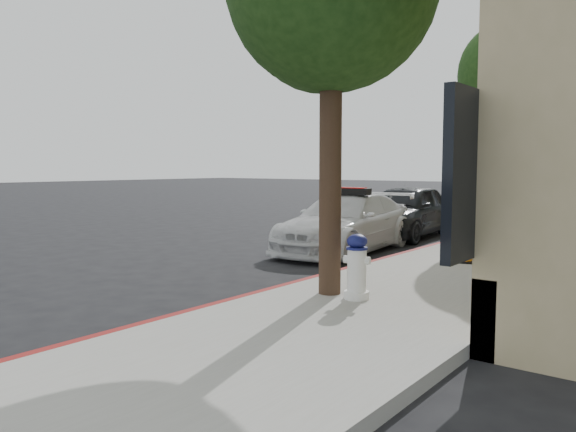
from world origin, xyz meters
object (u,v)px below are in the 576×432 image
(parked_car_mid, at_px, (405,211))
(fire_hydrant, at_px, (357,267))
(parked_car_far, at_px, (490,199))
(police_car, at_px, (346,222))
(traffic_cone, at_px, (464,241))

(parked_car_mid, bearing_deg, fire_hydrant, -73.21)
(parked_car_far, bearing_deg, police_car, -92.57)
(police_car, relative_size, parked_car_far, 1.16)
(police_car, relative_size, fire_hydrant, 5.29)
(fire_hydrant, bearing_deg, traffic_cone, 74.21)
(parked_car_mid, bearing_deg, traffic_cone, -56.41)
(police_car, xyz_separation_m, parked_car_far, (-0.43, 11.04, -0.00))
(traffic_cone, bearing_deg, parked_car_far, 105.90)
(fire_hydrant, xyz_separation_m, traffic_cone, (0.07, 3.64, -0.03))
(traffic_cone, bearing_deg, parked_car_mid, 128.25)
(police_car, distance_m, fire_hydrant, 5.16)
(parked_car_far, relative_size, traffic_cone, 4.95)
(parked_car_far, bearing_deg, parked_car_mid, -92.32)
(parked_car_mid, bearing_deg, parked_car_far, 87.79)
(traffic_cone, bearing_deg, police_car, 167.18)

